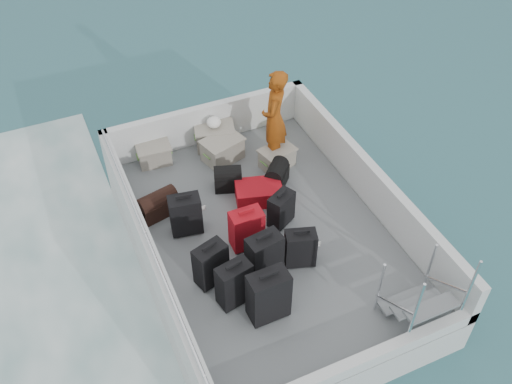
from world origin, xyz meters
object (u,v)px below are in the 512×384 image
(suitcase_3, at_px, (268,296))
(suitcase_8, at_px, (259,193))
(suitcase_0, at_px, (234,284))
(crate_3, at_px, (277,158))
(suitcase_6, at_px, (300,249))
(crate_1, at_px, (223,150))
(crate_0, at_px, (154,155))
(passenger, at_px, (274,118))
(suitcase_4, at_px, (264,256))
(suitcase_2, at_px, (186,215))
(suitcase_1, at_px, (211,265))
(suitcase_5, at_px, (247,229))
(suitcase_7, at_px, (281,210))
(crate_2, at_px, (215,137))

(suitcase_3, relative_size, suitcase_8, 1.09)
(suitcase_0, bearing_deg, crate_3, 41.65)
(suitcase_6, bearing_deg, crate_1, 111.09)
(crate_0, bearing_deg, passenger, -21.64)
(suitcase_4, bearing_deg, suitcase_2, 112.94)
(suitcase_6, bearing_deg, suitcase_8, 107.72)
(suitcase_4, bearing_deg, suitcase_1, 158.68)
(suitcase_0, bearing_deg, crate_1, 60.05)
(suitcase_5, xyz_separation_m, passenger, (1.17, 1.57, 0.52))
(suitcase_7, distance_m, crate_2, 2.13)
(suitcase_3, xyz_separation_m, passenger, (1.39, 2.78, 0.45))
(crate_2, bearing_deg, suitcase_6, -87.39)
(suitcase_6, distance_m, crate_1, 2.53)
(suitcase_7, bearing_deg, suitcase_3, -149.77)
(suitcase_5, relative_size, crate_0, 1.23)
(suitcase_0, relative_size, suitcase_6, 1.17)
(crate_2, bearing_deg, passenger, -43.62)
(passenger, bearing_deg, suitcase_4, 5.62)
(passenger, bearing_deg, crate_3, 27.85)
(suitcase_0, distance_m, suitcase_4, 0.61)
(suitcase_7, distance_m, crate_3, 1.32)
(crate_0, relative_size, crate_3, 0.99)
(suitcase_8, distance_m, crate_2, 1.53)
(suitcase_8, distance_m, crate_3, 0.86)
(crate_0, relative_size, crate_1, 0.84)
(suitcase_2, distance_m, suitcase_8, 1.26)
(crate_2, bearing_deg, suitcase_0, -106.61)
(suitcase_2, bearing_deg, suitcase_8, 17.57)
(suitcase_5, relative_size, passenger, 0.38)
(suitcase_7, xyz_separation_m, passenger, (0.54, 1.39, 0.55))
(suitcase_3, xyz_separation_m, suitcase_5, (0.23, 1.21, -0.07))
(suitcase_7, bearing_deg, crate_2, 67.90)
(suitcase_0, height_order, suitcase_8, suitcase_0)
(crate_1, distance_m, crate_2, 0.38)
(passenger, bearing_deg, suitcase_3, 7.38)
(suitcase_0, relative_size, crate_1, 1.11)
(suitcase_5, bearing_deg, suitcase_8, 56.18)
(suitcase_6, height_order, passenger, passenger)
(suitcase_1, relative_size, suitcase_5, 1.03)
(suitcase_4, xyz_separation_m, suitcase_5, (-0.01, 0.56, -0.03))
(suitcase_4, bearing_deg, suitcase_3, -118.58)
(suitcase_5, height_order, crate_0, suitcase_5)
(crate_0, distance_m, passenger, 2.09)
(suitcase_2, xyz_separation_m, crate_1, (1.09, 1.31, -0.14))
(crate_1, xyz_separation_m, crate_3, (0.75, -0.53, -0.03))
(suitcase_6, bearing_deg, crate_3, 90.90)
(suitcase_3, bearing_deg, suitcase_2, 103.28)
(crate_1, bearing_deg, suitcase_1, -115.05)
(suitcase_4, distance_m, suitcase_6, 0.53)
(suitcase_8, bearing_deg, passenger, -22.16)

